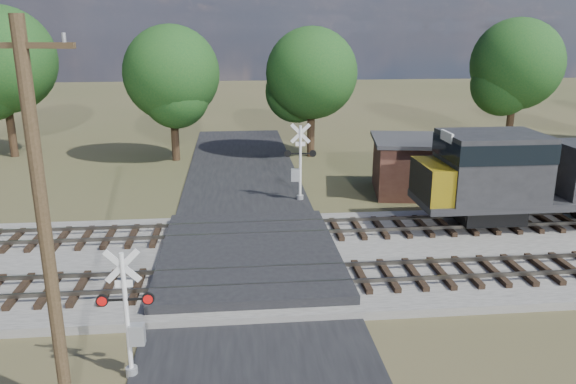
{
  "coord_description": "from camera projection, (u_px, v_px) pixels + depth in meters",
  "views": [
    {
      "loc": [
        -0.51,
        -20.38,
        9.13
      ],
      "look_at": [
        1.7,
        2.0,
        2.49
      ],
      "focal_mm": 35.0,
      "sensor_mm": 36.0,
      "label": 1
    }
  ],
  "objects": [
    {
      "name": "ground",
      "position": [
        250.0,
        268.0,
        22.08
      ],
      "size": [
        160.0,
        160.0,
        0.0
      ],
      "primitive_type": "plane",
      "color": "#3D4424",
      "rests_on": "ground"
    },
    {
      "name": "ballast_bed",
      "position": [
        489.0,
        250.0,
        23.46
      ],
      "size": [
        140.0,
        10.0,
        0.3
      ],
      "primitive_type": "cube",
      "color": "gray",
      "rests_on": "ground"
    },
    {
      "name": "road",
      "position": [
        250.0,
        267.0,
        22.07
      ],
      "size": [
        7.0,
        60.0,
        0.08
      ],
      "primitive_type": "cube",
      "color": "black",
      "rests_on": "ground"
    },
    {
      "name": "crossing_panel",
      "position": [
        249.0,
        256.0,
        22.47
      ],
      "size": [
        7.0,
        9.0,
        0.62
      ],
      "primitive_type": "cube",
      "color": "#262628",
      "rests_on": "ground"
    },
    {
      "name": "track_near",
      "position": [
        338.0,
        277.0,
        20.35
      ],
      "size": [
        140.0,
        2.6,
        0.33
      ],
      "color": "black",
      "rests_on": "ballast_bed"
    },
    {
      "name": "track_far",
      "position": [
        317.0,
        229.0,
        25.12
      ],
      "size": [
        140.0,
        2.6,
        0.33
      ],
      "color": "black",
      "rests_on": "ballast_bed"
    },
    {
      "name": "crossing_signal_near",
      "position": [
        131.0,
        325.0,
        14.83
      ],
      "size": [
        1.5,
        0.32,
        3.72
      ],
      "rotation": [
        0.0,
        0.0,
        -0.0
      ],
      "color": "silver",
      "rests_on": "ground"
    },
    {
      "name": "crossing_signal_far",
      "position": [
        299.0,
        169.0,
        30.14
      ],
      "size": [
        1.72,
        0.38,
        4.26
      ],
      "rotation": [
        0.0,
        0.0,
        3.06
      ],
      "color": "silver",
      "rests_on": "ground"
    },
    {
      "name": "utility_pole",
      "position": [
        43.0,
        221.0,
        12.47
      ],
      "size": [
        2.28,
        0.55,
        9.39
      ],
      "rotation": [
        0.0,
        0.0,
        -0.19
      ],
      "color": "#362A18",
      "rests_on": "ground"
    },
    {
      "name": "equipment_shed",
      "position": [
        414.0,
        165.0,
        31.66
      ],
      "size": [
        5.31,
        5.31,
        3.16
      ],
      "rotation": [
        0.0,
        0.0,
        -0.16
      ],
      "color": "#44251D",
      "rests_on": "ground"
    },
    {
      "name": "treeline",
      "position": [
        297.0,
        68.0,
        40.27
      ],
      "size": [
        79.84,
        10.41,
        10.63
      ],
      "color": "black",
      "rests_on": "ground"
    }
  ]
}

